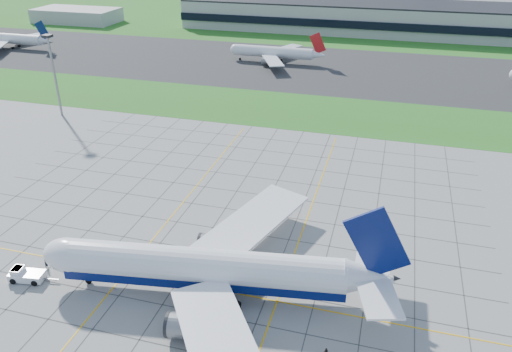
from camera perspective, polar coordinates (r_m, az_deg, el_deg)
The scene contains 13 objects.
ground at distance 91.58m, azimuth -8.49°, elevation -11.14°, with size 1400.00×1400.00×0.00m, color #989893.
grass_median at distance 167.64m, azimuth 3.91°, elevation 7.55°, with size 700.00×35.00×0.04m, color #2E671D.
asphalt_taxiway at distance 219.38m, azimuth 7.06°, elevation 12.19°, with size 700.00×75.00×0.04m, color #383838.
grass_far at distance 326.08m, azimuth 10.41°, elevation 16.91°, with size 700.00×145.00×0.04m, color #2E671D.
apron_markings at distance 99.56m, azimuth -5.71°, elevation -7.41°, with size 120.00×130.00×0.03m.
terminal at distance 298.50m, azimuth 17.93°, elevation 16.69°, with size 260.00×43.00×15.80m.
service_block at distance 339.17m, azimuth -19.78°, elevation 16.90°, with size 50.00×25.00×8.00m, color #B7B7B2.
light_mast at distance 169.80m, azimuth -22.20°, elevation 11.60°, with size 2.50×2.50×25.60m.
airliner at distance 83.97m, azimuth -5.68°, elevation -10.47°, with size 60.59×60.96×19.15m.
pushback_tug at distance 97.71m, azimuth -24.85°, elevation -10.21°, with size 8.83×3.79×2.42m.
crew_near at distance 99.20m, azimuth -22.85°, elevation -9.25°, with size 0.68×0.45×1.86m, color black.
distant_jet_0 at distance 280.17m, azimuth -26.31°, elevation 13.91°, with size 42.09×42.66×14.08m.
distant_jet_1 at distance 225.68m, azimuth 2.15°, elevation 13.96°, with size 40.53×42.66×14.08m.
Camera 1 is at (32.11, -64.54, 56.49)m, focal length 35.00 mm.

